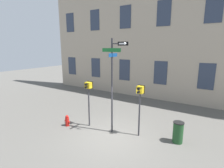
{
  "coord_description": "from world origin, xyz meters",
  "views": [
    {
      "loc": [
        4.4,
        -6.91,
        4.49
      ],
      "look_at": [
        -0.28,
        0.41,
        2.64
      ],
      "focal_mm": 28.0,
      "sensor_mm": 36.0,
      "label": 1
    }
  ],
  "objects_px": {
    "street_sign_pole": "(113,79)",
    "trash_bin": "(178,132)",
    "pedestrian_signal_right": "(140,97)",
    "pedestrian_signal_left": "(88,91)",
    "fire_hydrant": "(67,121)"
  },
  "relations": [
    {
      "from": "fire_hydrant",
      "to": "pedestrian_signal_left",
      "type": "bearing_deg",
      "value": 34.05
    },
    {
      "from": "pedestrian_signal_right",
      "to": "trash_bin",
      "type": "height_order",
      "value": "pedestrian_signal_right"
    },
    {
      "from": "street_sign_pole",
      "to": "pedestrian_signal_right",
      "type": "distance_m",
      "value": 1.62
    },
    {
      "from": "pedestrian_signal_right",
      "to": "street_sign_pole",
      "type": "bearing_deg",
      "value": -162.63
    },
    {
      "from": "pedestrian_signal_left",
      "to": "street_sign_pole",
      "type": "bearing_deg",
      "value": 2.2
    },
    {
      "from": "street_sign_pole",
      "to": "pedestrian_signal_right",
      "type": "relative_size",
      "value": 1.85
    },
    {
      "from": "street_sign_pole",
      "to": "trash_bin",
      "type": "relative_size",
      "value": 4.74
    },
    {
      "from": "street_sign_pole",
      "to": "pedestrian_signal_right",
      "type": "height_order",
      "value": "street_sign_pole"
    },
    {
      "from": "street_sign_pole",
      "to": "trash_bin",
      "type": "distance_m",
      "value": 4.04
    },
    {
      "from": "fire_hydrant",
      "to": "trash_bin",
      "type": "bearing_deg",
      "value": 15.21
    },
    {
      "from": "pedestrian_signal_right",
      "to": "trash_bin",
      "type": "relative_size",
      "value": 2.56
    },
    {
      "from": "pedestrian_signal_left",
      "to": "pedestrian_signal_right",
      "type": "distance_m",
      "value": 2.93
    },
    {
      "from": "pedestrian_signal_left",
      "to": "trash_bin",
      "type": "relative_size",
      "value": 2.52
    },
    {
      "from": "pedestrian_signal_right",
      "to": "fire_hydrant",
      "type": "distance_m",
      "value": 4.48
    },
    {
      "from": "street_sign_pole",
      "to": "trash_bin",
      "type": "xyz_separation_m",
      "value": [
        3.15,
        0.8,
        -2.4
      ]
    }
  ]
}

